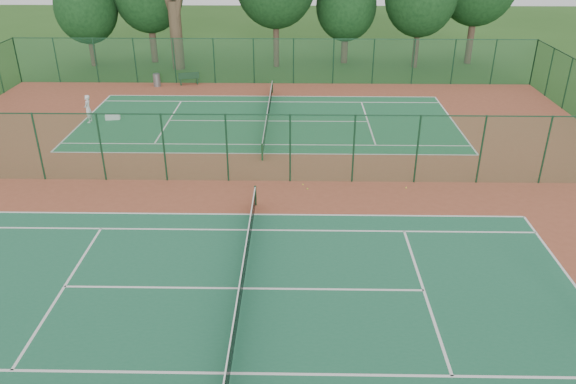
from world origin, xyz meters
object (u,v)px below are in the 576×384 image
Objects in this scene: trash_bin at (157,80)px; kit_bag at (113,117)px; bench at (189,78)px; player_far at (88,109)px.

trash_bin reaches higher than kit_bag.
bench reaches higher than kit_bag.
kit_bag is at bearing -127.58° from bench.
player_far is 1.94× the size of kit_bag.
bench is (2.39, 0.51, 0.02)m from trash_bin.
trash_bin is at bearing 162.65° from player_far.
trash_bin is 2.44m from bench.
player_far is 1.81× the size of trash_bin.
bench is at bearing 150.41° from player_far.
bench reaches higher than trash_bin.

